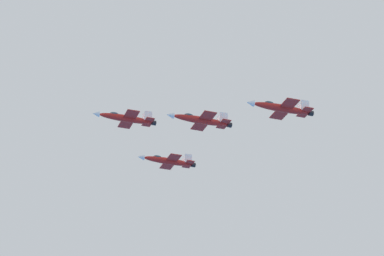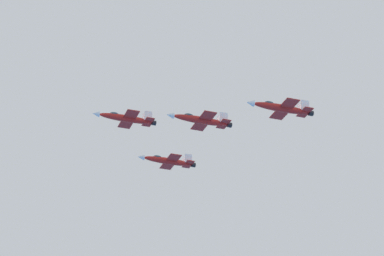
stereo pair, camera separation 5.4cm
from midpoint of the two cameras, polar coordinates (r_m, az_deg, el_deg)
name	(u,v)px [view 1 (the left image)]	position (r m, az deg, el deg)	size (l,w,h in m)	color
jet_lead	(126,118)	(226.74, -4.57, 0.68)	(11.19, 17.83, 3.76)	red
jet_left_wingman	(201,120)	(216.84, 0.60, 0.56)	(11.34, 18.03, 3.81)	red
jet_right_wingman	(168,161)	(241.14, -1.67, -2.27)	(11.04, 17.54, 3.71)	red
jet_left_outer	(281,108)	(210.74, 6.16, 1.38)	(11.50, 18.32, 3.87)	red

